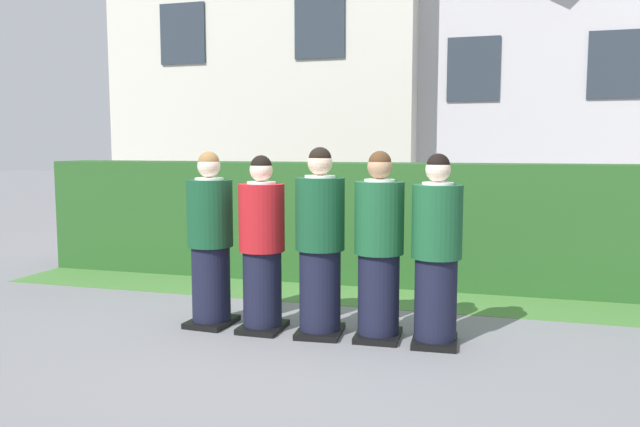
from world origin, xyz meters
name	(u,v)px	position (x,y,z in m)	size (l,w,h in m)	color
ground_plane	(320,334)	(0.00, 0.00, 0.00)	(60.00, 60.00, 0.00)	slate
student_front_row_0	(210,243)	(-1.03, 0.01, 0.75)	(0.41, 0.51, 1.57)	black
student_in_red_blazer	(262,248)	(-0.52, -0.02, 0.73)	(0.40, 0.44, 1.54)	black
student_front_row_2	(320,247)	(0.00, 0.00, 0.77)	(0.42, 0.52, 1.61)	black
student_front_row_3	(379,251)	(0.50, 0.03, 0.75)	(0.41, 0.50, 1.58)	black
student_front_row_4	(436,255)	(0.98, 0.01, 0.74)	(0.41, 0.46, 1.56)	black
hedge	(372,223)	(0.00, 2.23, 0.71)	(8.36, 0.70, 1.42)	#285623
school_building_main	(538,63)	(2.10, 7.99, 3.23)	(5.41, 3.42, 6.30)	silver
school_building_annex	(284,33)	(-2.94, 7.49, 3.94)	(6.21, 3.94, 7.71)	beige
lawn_strip	(357,296)	(0.00, 1.43, 0.00)	(8.36, 0.90, 0.01)	#477A38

